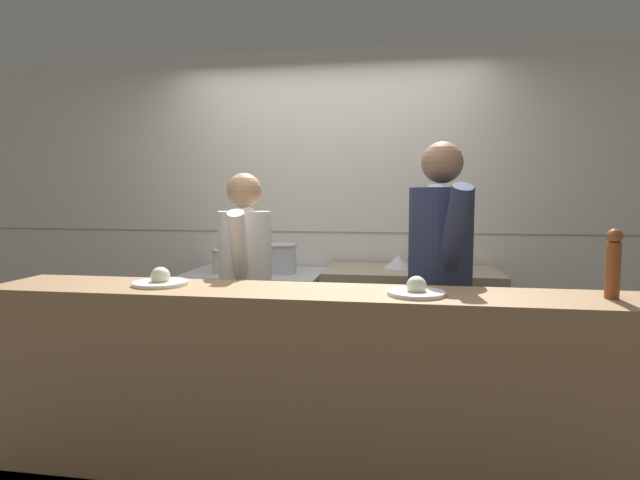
# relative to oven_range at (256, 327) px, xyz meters

# --- Properties ---
(ground_plane) EXTENTS (14.00, 14.00, 0.00)m
(ground_plane) POSITION_rel_oven_range_xyz_m (0.52, -1.01, -0.43)
(ground_plane) COLOR #4C4742
(wall_back_tiled) EXTENTS (8.00, 0.06, 2.60)m
(wall_back_tiled) POSITION_rel_oven_range_xyz_m (0.52, 0.40, 0.87)
(wall_back_tiled) COLOR silver
(wall_back_tiled) RESTS_ON ground_plane
(oven_range) EXTENTS (1.02, 0.71, 0.87)m
(oven_range) POSITION_rel_oven_range_xyz_m (0.00, 0.00, 0.00)
(oven_range) COLOR #232326
(oven_range) RESTS_ON ground_plane
(prep_counter) EXTENTS (1.25, 0.65, 0.91)m
(prep_counter) POSITION_rel_oven_range_xyz_m (1.17, -0.00, 0.02)
(prep_counter) COLOR gray
(prep_counter) RESTS_ON ground_plane
(pass_counter) EXTENTS (3.12, 0.45, 1.00)m
(pass_counter) POSITION_rel_oven_range_xyz_m (0.65, -1.36, 0.06)
(pass_counter) COLOR #93704C
(pass_counter) RESTS_ON ground_plane
(stock_pot) EXTENTS (0.24, 0.24, 0.18)m
(stock_pot) POSITION_rel_oven_range_xyz_m (-0.20, -0.06, 0.53)
(stock_pot) COLOR beige
(stock_pot) RESTS_ON oven_range
(sauce_pot) EXTENTS (0.25, 0.25, 0.22)m
(sauce_pot) POSITION_rel_oven_range_xyz_m (0.21, -0.02, 0.55)
(sauce_pot) COLOR #B7BABF
(sauce_pot) RESTS_ON oven_range
(mixing_bowl_steel) EXTENTS (0.22, 0.22, 0.09)m
(mixing_bowl_steel) POSITION_rel_oven_range_xyz_m (1.08, 0.06, 0.52)
(mixing_bowl_steel) COLOR #B7BABF
(mixing_bowl_steel) RESTS_ON prep_counter
(plated_dish_main) EXTENTS (0.27, 0.27, 0.10)m
(plated_dish_main) POSITION_rel_oven_range_xyz_m (-0.09, -1.34, 0.59)
(plated_dish_main) COLOR white
(plated_dish_main) RESTS_ON pass_counter
(plated_dish_appetiser) EXTENTS (0.26, 0.26, 0.09)m
(plated_dish_appetiser) POSITION_rel_oven_range_xyz_m (1.17, -1.40, 0.59)
(plated_dish_appetiser) COLOR white
(plated_dish_appetiser) RESTS_ON pass_counter
(pepper_mill) EXTENTS (0.07, 0.07, 0.30)m
(pepper_mill) POSITION_rel_oven_range_xyz_m (2.00, -1.34, 0.72)
(pepper_mill) COLOR brown
(pepper_mill) RESTS_ON pass_counter
(chef_head_cook) EXTENTS (0.37, 0.69, 1.58)m
(chef_head_cook) POSITION_rel_oven_range_xyz_m (0.16, -0.73, 0.45)
(chef_head_cook) COLOR black
(chef_head_cook) RESTS_ON ground_plane
(chef_sous) EXTENTS (0.43, 0.76, 1.74)m
(chef_sous) POSITION_rel_oven_range_xyz_m (1.31, -0.79, 0.54)
(chef_sous) COLOR black
(chef_sous) RESTS_ON ground_plane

